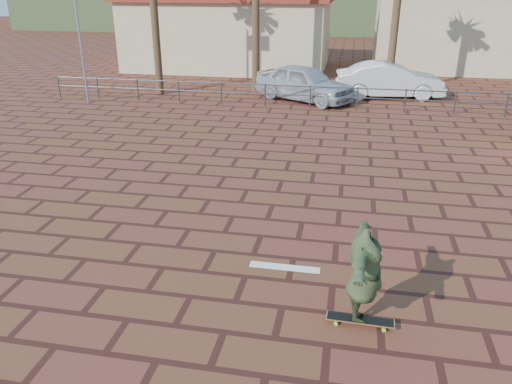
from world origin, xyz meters
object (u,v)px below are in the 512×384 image
Objects in this scene: skateboarder at (365,276)px; car_white at (390,80)px; longboard at (360,320)px; car_silver at (304,83)px.

skateboarder reaches higher than car_white.
longboard is 0.23× the size of car_white.
longboard is 0.55× the size of skateboarder.
car_white is at bearing 87.22° from longboard.
skateboarder is 0.41× the size of car_white.
longboard is at bearing -141.81° from car_silver.
car_silver is 0.96× the size of car_white.
longboard is at bearing 168.47° from car_white.
car_white reaches higher than longboard.
car_white is (1.31, 17.55, -0.13)m from skateboarder.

